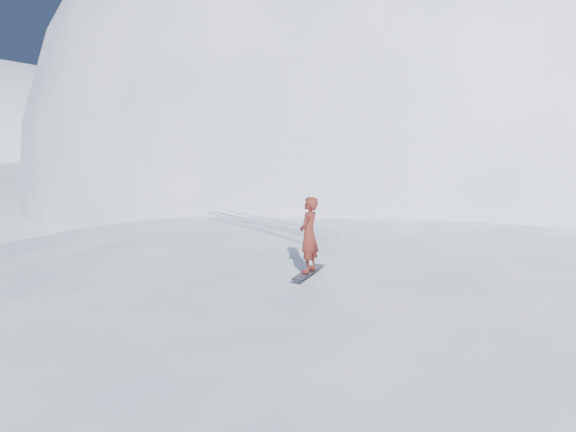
# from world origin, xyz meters

# --- Properties ---
(ground) EXTENTS (400.00, 400.00, 0.00)m
(ground) POSITION_xyz_m (0.00, 0.00, 0.00)
(ground) COLOR white
(ground) RESTS_ON ground
(near_ridge) EXTENTS (36.00, 28.00, 4.80)m
(near_ridge) POSITION_xyz_m (1.00, 3.00, 0.00)
(near_ridge) COLOR white
(near_ridge) RESTS_ON ground
(summit_peak) EXTENTS (60.00, 56.00, 56.00)m
(summit_peak) POSITION_xyz_m (22.00, 26.00, 0.00)
(summit_peak) COLOR white
(summit_peak) RESTS_ON ground
(peak_shoulder) EXTENTS (28.00, 24.00, 18.00)m
(peak_shoulder) POSITION_xyz_m (10.00, 20.00, 0.00)
(peak_shoulder) COLOR white
(peak_shoulder) RESTS_ON ground
(wind_bumps) EXTENTS (16.00, 14.40, 1.00)m
(wind_bumps) POSITION_xyz_m (-0.56, 2.12, 0.00)
(wind_bumps) COLOR white
(wind_bumps) RESTS_ON ground
(snowboard) EXTENTS (1.21, 1.05, 0.02)m
(snowboard) POSITION_xyz_m (-2.80, 0.23, 2.41)
(snowboard) COLOR black
(snowboard) RESTS_ON near_ridge
(snowboarder) EXTENTS (0.72, 0.69, 1.65)m
(snowboarder) POSITION_xyz_m (-2.80, 0.23, 3.25)
(snowboarder) COLOR maroon
(snowboarder) RESTS_ON snowboard
(board_tracks) EXTENTS (2.55, 5.96, 0.04)m
(board_tracks) POSITION_xyz_m (-1.23, 5.68, 2.42)
(board_tracks) COLOR silver
(board_tracks) RESTS_ON ground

